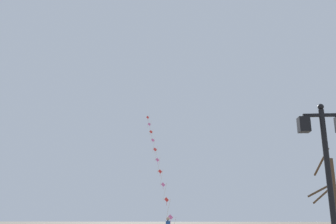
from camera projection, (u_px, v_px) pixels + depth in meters
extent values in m
cylinder|color=black|center=(331.00, 198.00, 9.10)|extent=(0.14, 0.14, 4.52)
sphere|color=black|center=(321.00, 107.00, 9.73)|extent=(0.16, 0.16, 0.16)
cube|color=black|center=(322.00, 115.00, 9.67)|extent=(0.97, 0.08, 0.08)
cube|color=black|center=(304.00, 125.00, 9.63)|extent=(0.28, 0.28, 0.40)
cube|color=beige|center=(304.00, 125.00, 9.63)|extent=(0.19, 0.19, 0.30)
cylinder|color=silver|center=(168.00, 208.00, 26.91)|extent=(0.41, 1.69, 1.27)
cylinder|color=silver|center=(165.00, 192.00, 28.88)|extent=(0.41, 1.69, 1.27)
cylinder|color=silver|center=(162.00, 178.00, 30.86)|extent=(0.41, 1.69, 1.27)
cylinder|color=silver|center=(159.00, 165.00, 32.83)|extent=(0.41, 1.69, 1.27)
cylinder|color=silver|center=(156.00, 154.00, 34.80)|extent=(0.41, 1.69, 1.27)
cylinder|color=silver|center=(154.00, 145.00, 36.78)|extent=(0.41, 1.69, 1.27)
cylinder|color=silver|center=(152.00, 136.00, 38.75)|extent=(0.41, 1.69, 1.27)
cylinder|color=silver|center=(150.00, 128.00, 40.72)|extent=(0.41, 1.69, 1.27)
cylinder|color=silver|center=(148.00, 121.00, 42.70)|extent=(0.41, 1.69, 1.27)
cube|color=pink|center=(171.00, 217.00, 25.92)|extent=(0.37, 0.08, 0.37)
cylinder|color=pink|center=(171.00, 221.00, 25.84)|extent=(0.02, 0.04, 0.30)
cube|color=red|center=(167.00, 200.00, 27.90)|extent=(0.36, 0.12, 0.37)
cylinder|color=red|center=(167.00, 204.00, 27.82)|extent=(0.03, 0.04, 0.30)
cube|color=pink|center=(163.00, 185.00, 29.87)|extent=(0.35, 0.15, 0.37)
cylinder|color=pink|center=(163.00, 188.00, 29.80)|extent=(0.03, 0.03, 0.23)
cube|color=red|center=(160.00, 171.00, 31.84)|extent=(0.37, 0.07, 0.37)
cylinder|color=red|center=(160.00, 175.00, 31.77)|extent=(0.02, 0.02, 0.24)
cube|color=pink|center=(157.00, 160.00, 33.82)|extent=(0.35, 0.12, 0.37)
cylinder|color=pink|center=(157.00, 163.00, 33.74)|extent=(0.03, 0.05, 0.28)
cube|color=red|center=(155.00, 149.00, 35.79)|extent=(0.37, 0.05, 0.37)
cylinder|color=red|center=(155.00, 152.00, 35.72)|extent=(0.02, 0.03, 0.25)
cube|color=pink|center=(153.00, 140.00, 37.76)|extent=(0.37, 0.02, 0.37)
cylinder|color=pink|center=(153.00, 143.00, 37.69)|extent=(0.02, 0.02, 0.21)
cube|color=red|center=(151.00, 132.00, 39.74)|extent=(0.36, 0.11, 0.37)
cylinder|color=red|center=(151.00, 134.00, 39.66)|extent=(0.02, 0.03, 0.28)
cube|color=pink|center=(149.00, 124.00, 41.71)|extent=(0.37, 0.03, 0.37)
cylinder|color=pink|center=(149.00, 126.00, 41.64)|extent=(0.02, 0.03, 0.18)
cube|color=red|center=(148.00, 117.00, 43.68)|extent=(0.37, 0.04, 0.37)
cylinder|color=red|center=(148.00, 119.00, 43.62)|extent=(0.02, 0.02, 0.20)
sphere|color=tan|center=(168.00, 219.00, 22.93)|extent=(0.22, 0.22, 0.22)
cylinder|color=#264C8C|center=(168.00, 223.00, 23.07)|extent=(0.15, 0.40, 0.50)
cylinder|color=#4C3826|center=(335.00, 208.00, 15.52)|extent=(0.26, 0.26, 4.22)
cylinder|color=#4C3826|center=(323.00, 195.00, 16.13)|extent=(0.69, 0.98, 0.76)
cylinder|color=#4C3826|center=(321.00, 162.00, 16.60)|extent=(0.46, 1.17, 1.13)
cylinder|color=#4C3826|center=(332.00, 182.00, 16.13)|extent=(0.29, 0.73, 0.72)
cylinder|color=#4C3826|center=(320.00, 190.00, 15.94)|extent=(1.04, 0.49, 0.60)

